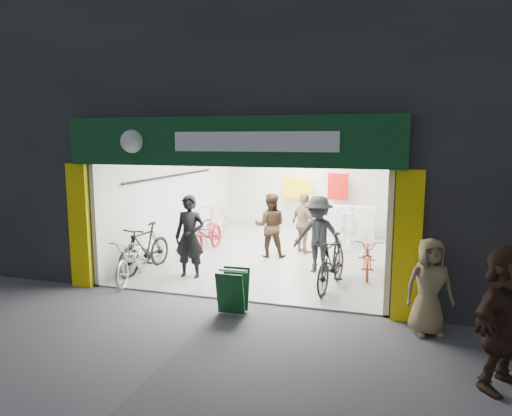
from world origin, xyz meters
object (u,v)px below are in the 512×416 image
at_px(bike_right_front, 332,262).
at_px(sandwich_board, 233,290).
at_px(bike_left_front, 133,259).
at_px(pedestrian_near, 429,287).

relative_size(bike_right_front, sandwich_board, 2.46).
bearing_deg(sandwich_board, bike_left_front, 155.40).
bearing_deg(pedestrian_near, bike_right_front, 115.70).
bearing_deg(pedestrian_near, sandwich_board, 161.91).
xyz_separation_m(bike_right_front, sandwich_board, (-1.51, -1.83, -0.15)).
xyz_separation_m(bike_left_front, pedestrian_near, (6.02, -1.10, 0.30)).
distance_m(bike_left_front, pedestrian_near, 6.13).
xyz_separation_m(bike_left_front, bike_right_front, (4.26, 0.66, 0.09)).
height_order(bike_left_front, sandwich_board, bike_left_front).
bearing_deg(bike_right_front, pedestrian_near, -36.41).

